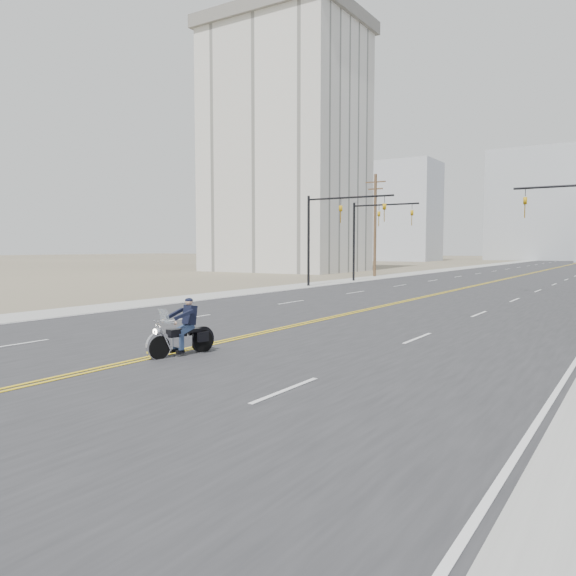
# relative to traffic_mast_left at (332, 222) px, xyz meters

# --- Properties ---
(road) EXTENTS (20.00, 200.00, 0.01)m
(road) POSITION_rel_traffic_mast_left_xyz_m (8.98, 38.00, -4.93)
(road) COLOR #303033
(road) RESTS_ON ground
(sidewalk_left) EXTENTS (3.00, 200.00, 0.01)m
(sidewalk_left) POSITION_rel_traffic_mast_left_xyz_m (-2.52, 38.00, -4.93)
(sidewalk_left) COLOR #A5A5A0
(sidewalk_left) RESTS_ON ground
(traffic_mast_left) EXTENTS (7.10, 0.26, 7.00)m
(traffic_mast_left) POSITION_rel_traffic_mast_left_xyz_m (0.00, 0.00, 0.00)
(traffic_mast_left) COLOR black
(traffic_mast_left) RESTS_ON ground
(traffic_mast_far) EXTENTS (6.10, 0.26, 7.00)m
(traffic_mast_far) POSITION_rel_traffic_mast_left_xyz_m (-0.33, 8.00, -0.06)
(traffic_mast_far) COLOR black
(traffic_mast_far) RESTS_ON ground
(utility_pole_left) EXTENTS (2.20, 0.30, 10.50)m
(utility_pole_left) POSITION_rel_traffic_mast_left_xyz_m (-3.52, 16.00, 0.54)
(utility_pole_left) COLOR brown
(utility_pole_left) RESTS_ON ground
(apartment_block) EXTENTS (18.00, 14.00, 30.00)m
(apartment_block) POSITION_rel_traffic_mast_left_xyz_m (-19.02, 23.00, 10.06)
(apartment_block) COLOR silver
(apartment_block) RESTS_ON ground
(haze_bldg_a) EXTENTS (14.00, 12.00, 22.00)m
(haze_bldg_a) POSITION_rel_traffic_mast_left_xyz_m (-26.02, 83.00, 6.06)
(haze_bldg_a) COLOR #B7BCC6
(haze_bldg_a) RESTS_ON ground
(haze_bldg_d) EXTENTS (20.00, 15.00, 26.00)m
(haze_bldg_d) POSITION_rel_traffic_mast_left_xyz_m (-3.02, 108.00, 8.06)
(haze_bldg_d) COLOR #ADB2B7
(haze_bldg_d) RESTS_ON ground
(haze_bldg_f) EXTENTS (12.00, 12.00, 16.00)m
(haze_bldg_f) POSITION_rel_traffic_mast_left_xyz_m (-41.02, 98.00, 3.06)
(haze_bldg_f) COLOR #ADB2B7
(haze_bldg_f) RESTS_ON ground
(motorcyclist) EXTENTS (1.27, 2.19, 1.60)m
(motorcyclist) POSITION_rel_traffic_mast_left_xyz_m (9.43, -26.32, -4.14)
(motorcyclist) COLOR black
(motorcyclist) RESTS_ON ground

